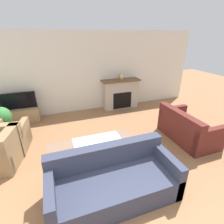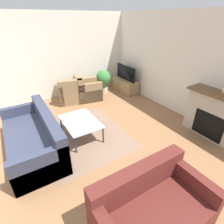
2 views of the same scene
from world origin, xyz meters
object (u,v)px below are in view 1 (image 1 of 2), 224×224
tv (18,101)px  couch_loveseat (187,129)px  couch_sectional (113,182)px  armchair_accent (10,139)px  potted_plant (1,119)px  coffee_table (99,144)px  mantel_clock (122,76)px

tv → couch_loveseat: tv is taller
couch_sectional → armchair_accent: size_ratio=2.36×
couch_sectional → armchair_accent: bearing=132.0°
tv → armchair_accent: size_ratio=1.16×
potted_plant → coffee_table: bearing=-40.2°
couch_loveseat → potted_plant: size_ratio=1.80×
potted_plant → mantel_clock: mantel_clock is taller
tv → armchair_accent: (-0.08, -1.54, -0.42)m
couch_loveseat → potted_plant: 4.92m
tv → mantel_clock: bearing=1.6°
couch_sectional → coffee_table: couch_sectional is taller
couch_sectional → potted_plant: potted_plant is taller
couch_loveseat → armchair_accent: 4.40m
potted_plant → mantel_clock: 3.96m
couch_loveseat → couch_sectional: bearing=112.3°
couch_sectional → potted_plant: bearing=126.7°
couch_loveseat → mantel_clock: size_ratio=6.77×
armchair_accent → mantel_clock: bearing=-146.3°
tv → couch_loveseat: (4.20, -2.58, -0.43)m
armchair_accent → couch_loveseat: bearing=175.3°
coffee_table → couch_sectional: bearing=-92.8°
tv → potted_plant: (-0.36, -0.73, -0.20)m
tv → couch_sectional: tv is taller
armchair_accent → mantel_clock: 3.99m
potted_plant → tv: bearing=64.2°
armchair_accent → mantel_clock: size_ratio=4.06×
armchair_accent → coffee_table: armchair_accent is taller
couch_loveseat → potted_plant: (-4.56, 1.84, 0.23)m
mantel_clock → armchair_accent: bearing=-155.2°
tv → potted_plant: tv is taller
potted_plant → mantel_clock: size_ratio=3.77×
coffee_table → armchair_accent: bearing=151.5°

